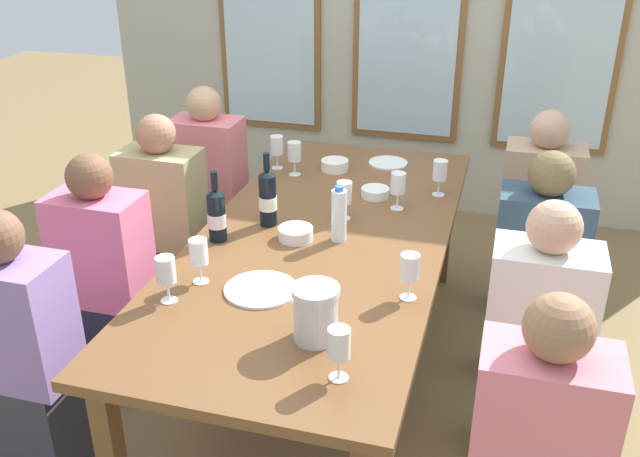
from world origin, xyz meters
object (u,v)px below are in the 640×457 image
object	(u,v)px
white_plate_0	(388,163)
wine_glass_4	(344,194)
tasting_bowl_0	(335,165)
wine_glass_8	(398,185)
wine_bottle_1	(217,215)
water_bottle	(339,215)
seated_person_6	(106,283)
white_plate_1	(261,289)
metal_pitcher	(316,313)
tasting_bowl_2	(296,233)
wine_glass_0	(166,271)
wine_glass_7	(277,147)
tasting_bowl_1	(375,192)
seated_person_7	(535,346)
wine_glass_1	(440,171)
seated_person_0	(210,188)
dining_table	(323,249)
wine_glass_6	(339,344)
seated_person_3	(536,279)
wine_glass_5	(199,254)
seated_person_4	(22,358)
wine_glass_2	(410,268)
wine_glass_3	(294,152)
wine_bottle_0	(268,197)
seated_person_1	(536,222)
seated_person_2	(166,228)

from	to	relation	value
white_plate_0	wine_glass_4	bearing A→B (deg)	-94.63
tasting_bowl_0	wine_glass_8	bearing A→B (deg)	-45.22
wine_bottle_1	tasting_bowl_0	size ratio (longest dim) A/B	2.12
water_bottle	wine_glass_4	xyz separation A→B (m)	(-0.03, 0.21, 0.00)
tasting_bowl_0	seated_person_6	distance (m)	1.30
wine_glass_4	wine_glass_8	xyz separation A→B (m)	(0.21, 0.17, 0.00)
white_plate_1	metal_pitcher	world-z (taller)	metal_pitcher
wine_bottle_1	wine_glass_4	size ratio (longest dim) A/B	1.73
tasting_bowl_2	wine_glass_4	distance (m)	0.30
wine_glass_0	wine_glass_7	bearing A→B (deg)	92.46
tasting_bowl_1	seated_person_7	xyz separation A→B (m)	(0.76, -0.73, -0.24)
wine_glass_4	wine_glass_1	bearing A→B (deg)	46.04
tasting_bowl_2	seated_person_7	world-z (taller)	seated_person_7
metal_pitcher	seated_person_0	bearing A→B (deg)	124.56
seated_person_7	wine_glass_4	bearing A→B (deg)	152.01
dining_table	wine_glass_6	world-z (taller)	wine_glass_6
tasting_bowl_2	water_bottle	world-z (taller)	water_bottle
wine_glass_1	wine_glass_6	bearing A→B (deg)	-94.29
seated_person_3	wine_glass_0	bearing A→B (deg)	-144.59
white_plate_0	tasting_bowl_0	bearing A→B (deg)	-146.73
wine_glass_4	wine_glass_5	bearing A→B (deg)	-118.78
tasting_bowl_0	wine_glass_0	world-z (taller)	wine_glass_0
wine_glass_6	seated_person_4	distance (m)	1.24
wine_glass_2	wine_glass_3	size ratio (longest dim) A/B	1.00
white_plate_0	water_bottle	world-z (taller)	water_bottle
white_plate_0	wine_glass_2	distance (m)	1.37
water_bottle	tasting_bowl_1	bearing A→B (deg)	83.73
tasting_bowl_0	dining_table	bearing A→B (deg)	-79.12
tasting_bowl_1	tasting_bowl_2	world-z (taller)	tasting_bowl_2
wine_bottle_0	wine_bottle_1	size ratio (longest dim) A/B	1.08
metal_pitcher	wine_glass_1	size ratio (longest dim) A/B	1.09
wine_glass_8	seated_person_1	world-z (taller)	seated_person_1
tasting_bowl_0	seated_person_2	xyz separation A→B (m)	(-0.75, -0.47, -0.24)
metal_pitcher	wine_bottle_1	world-z (taller)	wine_bottle_1
wine_glass_6	wine_glass_7	distance (m)	1.77
wine_glass_5	seated_person_0	distance (m)	1.47
dining_table	water_bottle	world-z (taller)	water_bottle
white_plate_0	tasting_bowl_2	xyz separation A→B (m)	(-0.20, -0.98, 0.02)
tasting_bowl_0	wine_bottle_0	bearing A→B (deg)	-98.72
wine_bottle_0	seated_person_4	size ratio (longest dim) A/B	0.29
wine_glass_8	wine_glass_1	bearing A→B (deg)	52.82
dining_table	wine_glass_1	size ratio (longest dim) A/B	13.34
white_plate_1	tasting_bowl_2	xyz separation A→B (m)	(-0.00, 0.43, 0.02)
wine_glass_1	wine_glass_2	xyz separation A→B (m)	(0.01, -0.97, 0.00)
wine_glass_7	wine_bottle_0	bearing A→B (deg)	-74.28
metal_pitcher	wine_bottle_1	size ratio (longest dim) A/B	0.63
wine_glass_3	seated_person_2	bearing A→B (deg)	-148.38
metal_pitcher	wine_glass_2	world-z (taller)	metal_pitcher
wine_glass_5	seated_person_6	size ratio (longest dim) A/B	0.16
tasting_bowl_1	seated_person_6	world-z (taller)	seated_person_6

